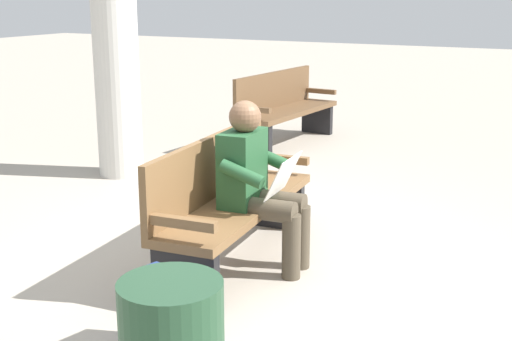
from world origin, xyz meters
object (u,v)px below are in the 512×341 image
object	(u,v)px
bench_near	(229,199)
person_seated	(258,181)
bench_far	(284,108)
support_pillar	(114,16)
backpack	(166,313)

from	to	relation	value
bench_near	person_seated	bearing A→B (deg)	82.60
bench_far	support_pillar	world-z (taller)	support_pillar
support_pillar	bench_far	bearing A→B (deg)	157.88
bench_near	support_pillar	world-z (taller)	support_pillar
backpack	bench_far	size ratio (longest dim) A/B	0.24
bench_near	bench_far	bearing A→B (deg)	-165.43
person_seated	backpack	xyz separation A→B (m)	(1.27, 0.10, -0.41)
person_seated	support_pillar	world-z (taller)	support_pillar
backpack	bench_near	bearing A→B (deg)	-165.33
bench_far	support_pillar	distance (m)	2.62
person_seated	bench_far	bearing A→B (deg)	-162.34
bench_far	backpack	bearing A→B (deg)	22.85
person_seated	backpack	distance (m)	1.34
bench_near	bench_far	world-z (taller)	same
bench_near	person_seated	size ratio (longest dim) A/B	1.56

